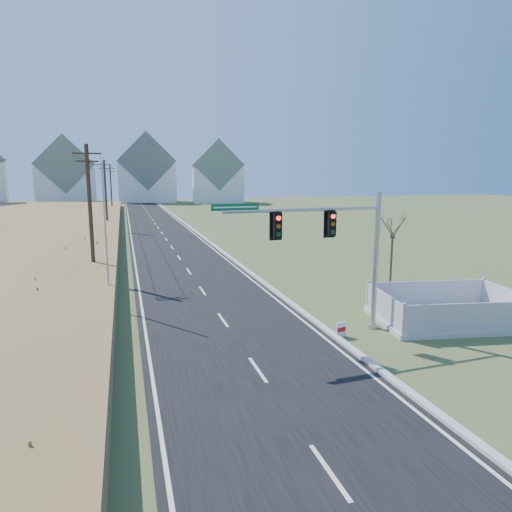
# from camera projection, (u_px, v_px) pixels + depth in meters

# --- Properties ---
(ground) EXTENTS (260.00, 260.00, 0.00)m
(ground) POSITION_uv_depth(u_px,v_px,m) (244.00, 351.00, 18.35)
(ground) COLOR #46582A
(ground) RESTS_ON ground
(road) EXTENTS (8.00, 180.00, 0.06)m
(road) POSITION_uv_depth(u_px,v_px,m) (156.00, 225.00, 65.65)
(road) COLOR black
(road) RESTS_ON ground
(curb) EXTENTS (0.30, 180.00, 0.18)m
(curb) POSITION_uv_depth(u_px,v_px,m) (185.00, 224.00, 66.78)
(curb) COLOR #B2AFA8
(curb) RESTS_ON ground
(utility_pole_near) EXTENTS (1.80, 0.26, 9.00)m
(utility_pole_near) POSITION_uv_depth(u_px,v_px,m) (90.00, 211.00, 29.95)
(utility_pole_near) COLOR #422D1E
(utility_pole_near) RESTS_ON ground
(utility_pole_mid) EXTENTS (1.80, 0.26, 9.00)m
(utility_pole_mid) POSITION_uv_depth(u_px,v_px,m) (106.00, 194.00, 58.34)
(utility_pole_mid) COLOR #422D1E
(utility_pole_mid) RESTS_ON ground
(utility_pole_far) EXTENTS (1.80, 0.26, 9.00)m
(utility_pole_far) POSITION_uv_depth(u_px,v_px,m) (111.00, 188.00, 86.72)
(utility_pole_far) COLOR #422D1E
(utility_pole_far) RESTS_ON ground
(condo_nnw) EXTENTS (14.93, 11.17, 17.03)m
(condo_nnw) POSITION_uv_depth(u_px,v_px,m) (66.00, 176.00, 114.40)
(condo_nnw) COLOR white
(condo_nnw) RESTS_ON ground
(condo_n) EXTENTS (15.27, 10.20, 18.54)m
(condo_n) POSITION_uv_depth(u_px,v_px,m) (146.00, 174.00, 123.55)
(condo_n) COLOR white
(condo_n) RESTS_ON ground
(condo_ne) EXTENTS (14.12, 10.51, 16.52)m
(condo_ne) POSITION_uv_depth(u_px,v_px,m) (218.00, 177.00, 121.05)
(condo_ne) COLOR white
(condo_ne) RESTS_ON ground
(traffic_signal_mast) EXTENTS (7.88, 0.75, 6.28)m
(traffic_signal_mast) POSITION_uv_depth(u_px,v_px,m) (341.00, 246.00, 19.92)
(traffic_signal_mast) COLOR #9EA0A5
(traffic_signal_mast) RESTS_ON ground
(fence_enclosure) EXTENTS (7.33, 5.59, 1.53)m
(fence_enclosure) POSITION_uv_depth(u_px,v_px,m) (447.00, 316.00, 22.03)
(fence_enclosure) COLOR #B7B5AD
(fence_enclosure) RESTS_ON ground
(open_sign) EXTENTS (0.53, 0.15, 0.66)m
(open_sign) POSITION_uv_depth(u_px,v_px,m) (341.00, 329.00, 19.89)
(open_sign) COLOR white
(open_sign) RESTS_ON ground
(flagpole) EXTENTS (0.35, 0.35, 7.68)m
(flagpole) POSITION_uv_depth(u_px,v_px,m) (107.00, 252.00, 23.75)
(flagpole) COLOR #B7B5AD
(flagpole) RESTS_ON ground
(bare_tree) EXTENTS (1.83, 1.83, 4.85)m
(bare_tree) POSITION_uv_depth(u_px,v_px,m) (393.00, 225.00, 28.83)
(bare_tree) COLOR #4C3F33
(bare_tree) RESTS_ON ground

